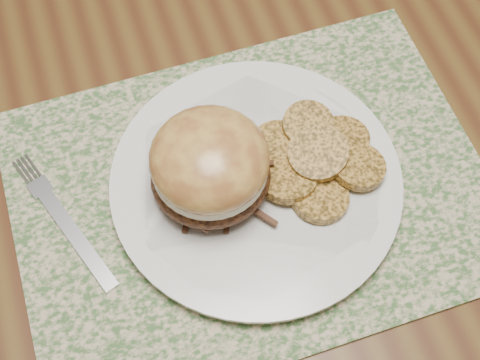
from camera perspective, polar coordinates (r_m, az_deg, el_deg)
name	(u,v)px	position (r m, az deg, el deg)	size (l,w,h in m)	color
ground	(232,289)	(1.40, -0.70, -9.28)	(3.50, 3.50, 0.00)	#50351B
dining_table	(226,105)	(0.79, -1.23, 6.40)	(1.50, 0.90, 0.75)	brown
placemat	(251,191)	(0.64, 0.98, -0.93)	(0.45, 0.33, 0.00)	#3E6333
dinner_plate	(256,182)	(0.63, 1.37, -0.19)	(0.26, 0.26, 0.02)	white
pork_sandwich	(210,166)	(0.59, -2.59, 1.17)	(0.12, 0.12, 0.08)	black
roasted_potatoes	(315,158)	(0.63, 6.46, 1.87)	(0.14, 0.14, 0.03)	#B68135
fork	(63,219)	(0.65, -14.85, -3.27)	(0.07, 0.16, 0.00)	#B9BAC0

